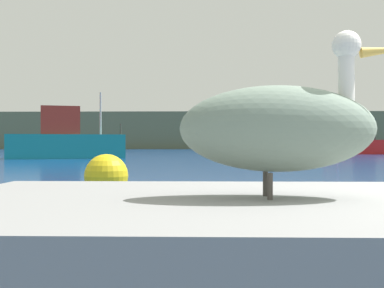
% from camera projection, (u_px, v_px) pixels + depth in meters
% --- Properties ---
extents(hillside_backdrop, '(140.00, 10.18, 5.60)m').
position_uv_depth(hillside_backdrop, '(217.00, 131.00, 77.51)').
color(hillside_backdrop, '#5B664C').
rests_on(hillside_backdrop, ground).
extents(pier_dock, '(3.87, 2.29, 0.68)m').
position_uv_depth(pier_dock, '(277.00, 259.00, 2.74)').
color(pier_dock, gray).
rests_on(pier_dock, ground).
extents(pelican, '(1.33, 0.54, 0.93)m').
position_uv_depth(pelican, '(280.00, 127.00, 2.74)').
color(pelican, gray).
rests_on(pelican, pier_dock).
extents(fishing_boat_red, '(5.79, 2.35, 5.03)m').
position_uv_depth(fishing_boat_red, '(359.00, 143.00, 41.69)').
color(fishing_boat_red, red).
rests_on(fishing_boat_red, ground).
extents(fishing_boat_teal, '(7.47, 4.42, 4.18)m').
position_uv_depth(fishing_boat_teal, '(65.00, 140.00, 30.64)').
color(fishing_boat_teal, teal).
rests_on(fishing_boat_teal, ground).
extents(mooring_buoy, '(0.79, 0.79, 0.79)m').
position_uv_depth(mooring_buoy, '(106.00, 176.00, 8.78)').
color(mooring_buoy, yellow).
rests_on(mooring_buoy, ground).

